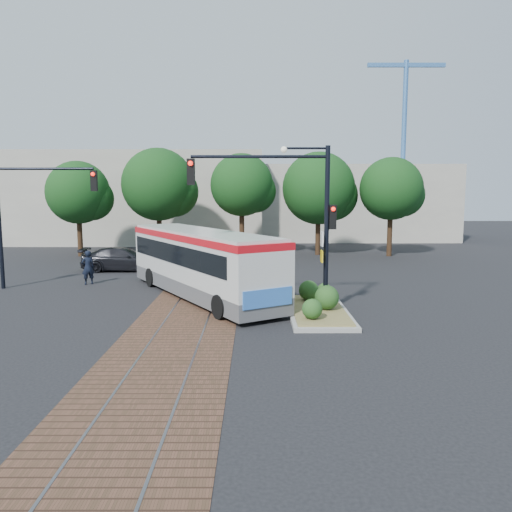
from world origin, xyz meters
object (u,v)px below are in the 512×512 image
object	(u,v)px
signal_pole_left	(23,207)
parked_car	(123,259)
city_bus	(200,260)
officer	(88,267)
traffic_island	(318,305)
signal_pole_main	(293,202)

from	to	relation	value
signal_pole_left	parked_car	world-z (taller)	signal_pole_left
city_bus	officer	bearing A→B (deg)	122.29
traffic_island	signal_pole_left	world-z (taller)	signal_pole_left
traffic_island	signal_pole_main	bearing A→B (deg)	174.64
city_bus	parked_car	bearing A→B (deg)	95.02
officer	parked_car	distance (m)	4.38
signal_pole_main	officer	size ratio (longest dim) A/B	3.56
city_bus	signal_pole_left	bearing A→B (deg)	136.27
signal_pole_left	parked_car	bearing A→B (deg)	59.86
city_bus	signal_pole_left	world-z (taller)	signal_pole_left
traffic_island	signal_pole_main	distance (m)	3.95
signal_pole_left	officer	xyz separation A→B (m)	(2.56, 1.05, -3.02)
city_bus	parked_car	distance (m)	9.07
city_bus	parked_car	xyz separation A→B (m)	(-5.31, 7.29, -0.93)
traffic_island	officer	distance (m)	12.19
traffic_island	parked_car	xyz separation A→B (m)	(-10.06, 10.29, 0.35)
signal_pole_main	officer	world-z (taller)	signal_pole_main
signal_pole_main	parked_car	xyz separation A→B (m)	(-9.10, 10.20, -3.48)
officer	traffic_island	bearing A→B (deg)	119.00
parked_car	officer	bearing A→B (deg)	170.32
traffic_island	parked_car	bearing A→B (deg)	134.36
parked_car	city_bus	bearing A→B (deg)	-146.08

